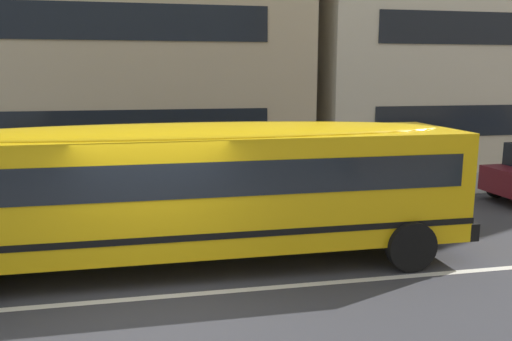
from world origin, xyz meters
TOP-DOWN VIEW (x-y plane):
  - ground_plane at (0.00, 0.00)m, footprint 400.00×400.00m
  - sidewalk_far at (0.00, 7.06)m, footprint 120.00×3.00m
  - lane_centreline at (0.00, 0.00)m, footprint 110.00×0.16m
  - school_bus at (0.48, 1.43)m, footprint 12.00×2.84m

SIDE VIEW (x-z plane):
  - ground_plane at x=0.00m, z-range 0.00..0.00m
  - lane_centreline at x=0.00m, z-range 0.00..0.01m
  - sidewalk_far at x=0.00m, z-range 0.00..0.01m
  - school_bus at x=0.48m, z-range 0.25..2.94m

